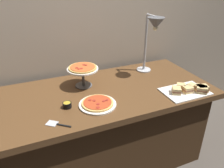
# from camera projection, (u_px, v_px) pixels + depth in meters

# --- Properties ---
(ground_plane) EXTENTS (8.00, 8.00, 0.00)m
(ground_plane) POSITION_uv_depth(u_px,v_px,m) (102.00, 159.00, 2.16)
(ground_plane) COLOR #4C443D
(back_wall) EXTENTS (4.40, 0.04, 2.40)m
(back_wall) POSITION_uv_depth(u_px,v_px,m) (80.00, 25.00, 2.02)
(back_wall) COLOR tan
(back_wall) RESTS_ON ground_plane
(buffet_table) EXTENTS (1.90, 0.84, 0.76)m
(buffet_table) POSITION_uv_depth(u_px,v_px,m) (101.00, 128.00, 1.98)
(buffet_table) COLOR brown
(buffet_table) RESTS_ON ground_plane
(heat_lamp) EXTENTS (0.15, 0.29, 0.55)m
(heat_lamp) POSITION_uv_depth(u_px,v_px,m) (153.00, 30.00, 1.91)
(heat_lamp) COLOR #B7BABF
(heat_lamp) RESTS_ON buffet_table
(pizza_plate_front) EXTENTS (0.28, 0.28, 0.03)m
(pizza_plate_front) POSITION_uv_depth(u_px,v_px,m) (98.00, 104.00, 1.62)
(pizza_plate_front) COLOR white
(pizza_plate_front) RESTS_ON buffet_table
(pizza_plate_center) EXTENTS (0.26, 0.26, 0.18)m
(pizza_plate_center) POSITION_uv_depth(u_px,v_px,m) (83.00, 70.00, 1.84)
(pizza_plate_center) COLOR #595B60
(pizza_plate_center) RESTS_ON buffet_table
(sandwich_platter) EXTENTS (0.37, 0.26, 0.06)m
(sandwich_platter) POSITION_uv_depth(u_px,v_px,m) (189.00, 90.00, 1.79)
(sandwich_platter) COLOR white
(sandwich_platter) RESTS_ON buffet_table
(sauce_cup_near) EXTENTS (0.06, 0.06, 0.04)m
(sauce_cup_near) POSITION_uv_depth(u_px,v_px,m) (67.00, 105.00, 1.59)
(sauce_cup_near) COLOR black
(sauce_cup_near) RESTS_ON buffet_table
(serving_spatula) EXTENTS (0.15, 0.13, 0.01)m
(serving_spatula) POSITION_uv_depth(u_px,v_px,m) (58.00, 124.00, 1.42)
(serving_spatula) COLOR #B7BABF
(serving_spatula) RESTS_ON buffet_table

